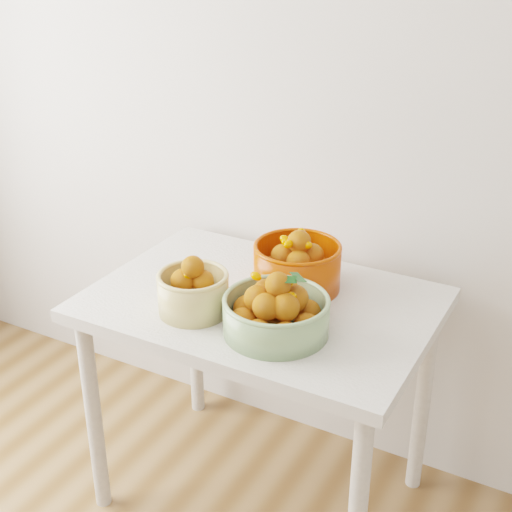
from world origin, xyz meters
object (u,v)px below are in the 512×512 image
(table, at_px, (261,327))
(bowl_orange, at_px, (297,265))
(bowl_green, at_px, (276,312))
(bowl_cream, at_px, (193,291))

(table, height_order, bowl_orange, bowl_orange)
(table, xyz_separation_m, bowl_orange, (0.06, 0.12, 0.17))
(bowl_green, xyz_separation_m, bowl_orange, (-0.06, 0.26, 0.01))
(table, relative_size, bowl_cream, 4.43)
(bowl_green, bearing_deg, bowl_orange, 103.61)
(bowl_green, relative_size, bowl_orange, 1.20)
(bowl_cream, height_order, bowl_green, bowl_green)
(table, distance_m, bowl_orange, 0.21)
(table, bearing_deg, bowl_cream, -130.40)
(bowl_cream, distance_m, bowl_orange, 0.33)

